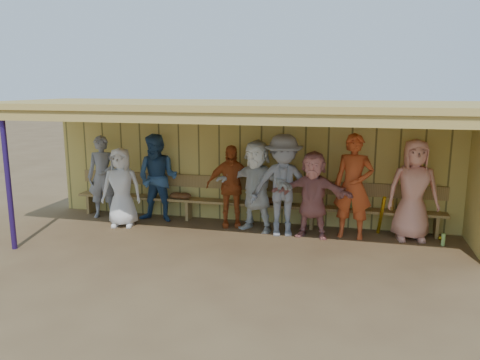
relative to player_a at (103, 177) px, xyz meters
name	(u,v)px	position (x,y,z in m)	size (l,w,h in m)	color
ground	(235,239)	(3.12, -0.81, -0.88)	(90.00, 90.00, 0.00)	brown
player_a	(103,177)	(0.00, 0.00, 0.00)	(0.64, 0.42, 1.76)	gray
player_b	(121,187)	(0.70, -0.51, -0.08)	(0.78, 0.51, 1.59)	silver
player_c	(158,178)	(1.26, -0.01, 0.03)	(0.88, 0.69, 1.82)	#2D517E
player_d	(231,186)	(2.81, 0.00, -0.06)	(0.96, 0.40, 1.64)	#B54C1D
player_e	(283,186)	(3.91, -0.32, 0.08)	(1.24, 0.71, 1.91)	gray
player_f	(313,195)	(4.46, -0.30, -0.07)	(1.50, 0.48, 1.62)	#BC716A
player_g	(353,186)	(5.18, -0.16, 0.09)	(0.71, 0.46, 1.94)	#BA461D
player_h	(413,190)	(6.24, 0.00, 0.05)	(0.91, 0.59, 1.85)	#DE927D
player_extra	(256,185)	(3.36, -0.13, 0.01)	(1.65, 0.53, 1.78)	silver
dugout_structure	(264,144)	(3.51, -0.12, 0.82)	(8.80, 3.20, 2.50)	#D1BA59
bench	(249,198)	(3.12, 0.31, -0.35)	(7.60, 0.34, 0.93)	#9E7D43
dugout_equipment	(242,201)	(3.00, 0.18, -0.39)	(5.38, 0.62, 0.80)	yellow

